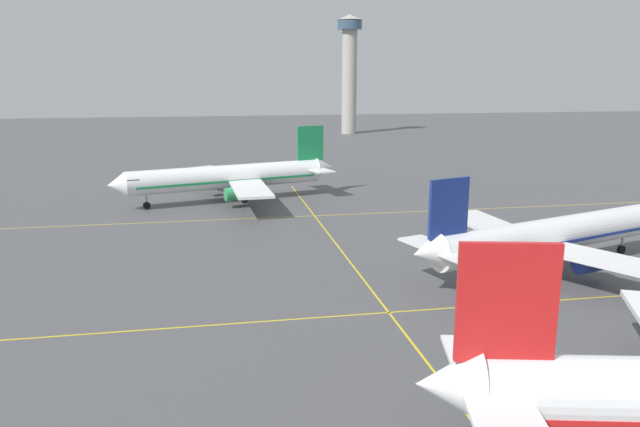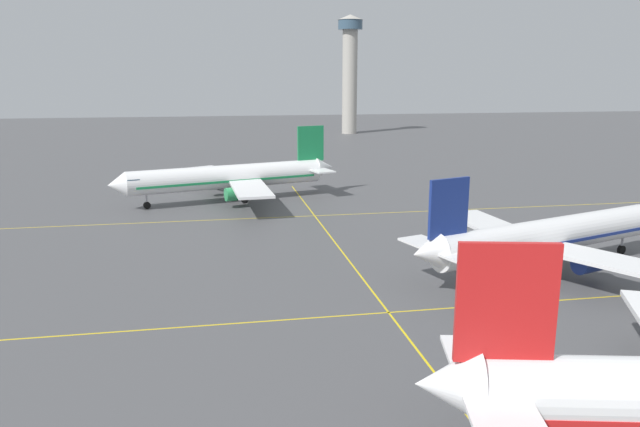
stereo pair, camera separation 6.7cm
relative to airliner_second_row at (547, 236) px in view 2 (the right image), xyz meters
The scene contains 4 objects.
airliner_second_row is the anchor object (origin of this frame).
airliner_third_row 53.02m from the airliner_second_row, 126.48° to the left, with size 37.55×32.00×11.84m.
taxiway_markings 21.80m from the airliner_second_row, 156.97° to the right, with size 135.49×125.49×0.01m.
control_tower 156.44m from the airliner_second_row, 84.68° to the left, with size 8.82×8.82×40.40m.
Camera 2 is at (-14.91, -12.03, 20.41)m, focal length 34.04 mm.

